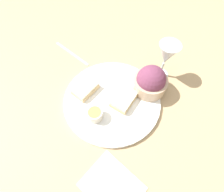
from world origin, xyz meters
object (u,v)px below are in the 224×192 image
(sauce_ramekin, at_px, (95,114))
(napkin, at_px, (112,186))
(cheese_toast_far, at_px, (85,89))
(cheese_toast_near, at_px, (124,99))
(fork, at_px, (72,53))
(wine_glass, at_px, (167,56))
(salad_bowl, at_px, (150,81))

(sauce_ramekin, height_order, napkin, sauce_ramekin)
(sauce_ramekin, distance_m, cheese_toast_far, 0.11)
(cheese_toast_near, relative_size, fork, 0.63)
(wine_glass, height_order, napkin, wine_glass)
(salad_bowl, height_order, napkin, salad_bowl)
(cheese_toast_far, bearing_deg, cheese_toast_near, 83.71)
(salad_bowl, xyz_separation_m, fork, (-0.12, -0.32, -0.05))
(napkin, height_order, fork, same)
(wine_glass, distance_m, napkin, 0.43)
(cheese_toast_near, height_order, wine_glass, wine_glass)
(salad_bowl, xyz_separation_m, cheese_toast_near, (0.07, -0.08, -0.03))
(cheese_toast_near, relative_size, cheese_toast_far, 1.04)
(wine_glass, bearing_deg, sauce_ramekin, -40.74)
(salad_bowl, relative_size, cheese_toast_near, 1.08)
(wine_glass, xyz_separation_m, napkin, (0.41, -0.10, -0.10))
(sauce_ramekin, height_order, fork, sauce_ramekin)
(salad_bowl, relative_size, napkin, 0.60)
(fork, bearing_deg, sauce_ramekin, 32.68)
(cheese_toast_near, distance_m, cheese_toast_far, 0.14)
(cheese_toast_near, xyz_separation_m, napkin, (0.26, 0.01, -0.02))
(salad_bowl, distance_m, sauce_ramekin, 0.21)
(cheese_toast_far, height_order, fork, cheese_toast_far)
(cheese_toast_near, distance_m, fork, 0.31)
(sauce_ramekin, relative_size, cheese_toast_near, 0.47)
(napkin, bearing_deg, salad_bowl, 168.82)
(cheese_toast_far, height_order, wine_glass, wine_glass)
(cheese_toast_near, bearing_deg, salad_bowl, 132.07)
(salad_bowl, bearing_deg, fork, -110.00)
(salad_bowl, distance_m, fork, 0.35)
(salad_bowl, xyz_separation_m, napkin, (0.33, -0.06, -0.05))
(salad_bowl, height_order, wine_glass, wine_glass)
(salad_bowl, bearing_deg, wine_glass, 154.94)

